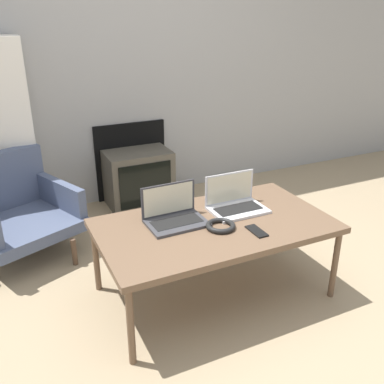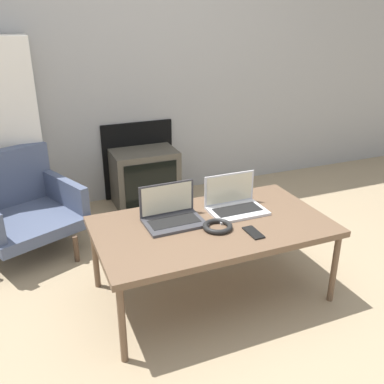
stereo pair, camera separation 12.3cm
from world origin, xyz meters
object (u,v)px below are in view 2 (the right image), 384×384
Objects in this scene: laptop_right at (235,203)px; armchair at (19,202)px; headphones at (218,226)px; tv at (145,177)px; phone at (253,233)px; laptop_left at (172,214)px.

laptop_right is 0.39× the size of armchair.
armchair reaches higher than laptop_right.
headphones is at bearing -70.35° from armchair.
laptop_right is at bearing -60.17° from armchair.
tv is at bearing 89.18° from headphones.
headphones is at bearing 140.86° from phone.
headphones reaches higher than tv.
laptop_left is 2.31× the size of phone.
tv is at bearing 97.53° from laptop_right.
laptop_left and laptop_right have the same top height.
laptop_right is 1.99× the size of headphones.
phone is (-0.04, -0.31, -0.04)m from laptop_right.
armchair is at bearing -159.19° from tv.
tv is 0.65× the size of armchair.
tv is (0.23, 1.31, -0.27)m from laptop_left.
laptop_right is 0.27m from headphones.
laptop_right is 0.31m from phone.
headphones is 0.30× the size of tv.
laptop_right is at bearing -82.44° from tv.
headphones is 0.19m from phone.
phone is (0.15, -0.12, -0.01)m from headphones.
laptop_left is 1.23m from armchair.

